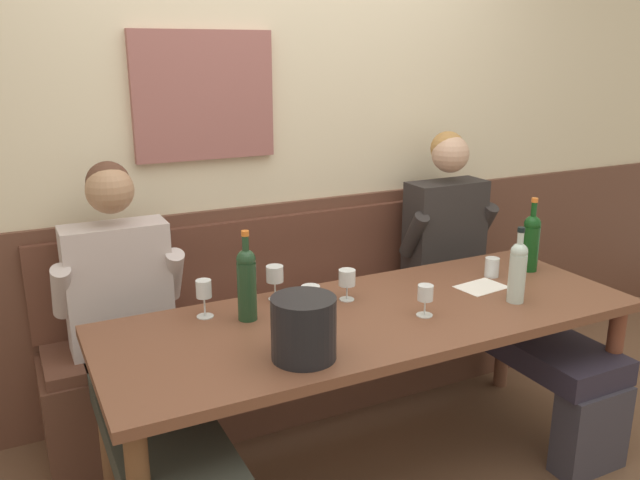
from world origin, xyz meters
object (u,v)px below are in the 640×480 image
(person_center_left_seat, at_px, (486,281))
(wine_glass_near_bucket, at_px, (347,279))
(wine_bottle_clear_water, at_px, (247,282))
(dining_table, at_px, (374,331))
(wine_bottle_amber_mid, at_px, (531,241))
(water_tumbler_left, at_px, (492,267))
(wine_bottle_green_tall, at_px, (518,270))
(wine_glass_center_rear, at_px, (275,275))
(wine_glass_center_front, at_px, (204,291))
(wine_glass_right_end, at_px, (311,296))
(wall_bench, at_px, (303,349))
(person_left_seat, at_px, (139,353))
(ice_bucket, at_px, (304,328))
(wine_glass_mid_right, at_px, (425,295))

(person_center_left_seat, xyz_separation_m, wine_glass_near_bucket, (-0.87, -0.14, 0.19))
(person_center_left_seat, distance_m, wine_bottle_clear_water, 1.35)
(dining_table, relative_size, wine_bottle_amber_mid, 6.16)
(wine_bottle_clear_water, distance_m, water_tumbler_left, 1.19)
(water_tumbler_left, bearing_deg, wine_bottle_green_tall, -113.19)
(person_center_left_seat, distance_m, wine_glass_center_rear, 1.16)
(wine_glass_center_rear, bearing_deg, wine_glass_center_front, -171.53)
(wine_glass_right_end, height_order, wine_glass_near_bucket, wine_glass_right_end)
(wine_glass_near_bucket, bearing_deg, wall_bench, 86.63)
(person_left_seat, xyz_separation_m, ice_bucket, (0.45, -0.53, 0.23))
(wine_bottle_clear_water, distance_m, wine_glass_right_end, 0.25)
(wine_glass_mid_right, relative_size, wine_glass_near_bucket, 0.96)
(wall_bench, distance_m, wine_glass_center_front, 0.93)
(wine_bottle_amber_mid, height_order, wine_bottle_green_tall, wine_bottle_amber_mid)
(wine_glass_right_end, distance_m, wine_glass_center_rear, 0.25)
(person_center_left_seat, relative_size, wine_bottle_green_tall, 4.17)
(ice_bucket, height_order, wine_bottle_green_tall, wine_bottle_green_tall)
(ice_bucket, xyz_separation_m, wine_glass_near_bucket, (0.39, 0.40, -0.02))
(wine_glass_near_bucket, bearing_deg, water_tumbler_left, -3.36)
(ice_bucket, height_order, wine_glass_near_bucket, ice_bucket)
(wine_bottle_amber_mid, bearing_deg, wine_glass_mid_right, -163.17)
(wine_bottle_clear_water, height_order, wine_glass_center_rear, wine_bottle_clear_water)
(wall_bench, height_order, wine_glass_center_rear, wall_bench)
(wine_glass_near_bucket, bearing_deg, wine_glass_center_rear, 152.56)
(wine_glass_center_rear, height_order, water_tumbler_left, wine_glass_center_rear)
(person_center_left_seat, distance_m, ice_bucket, 1.39)
(person_left_seat, distance_m, wine_glass_mid_right, 1.13)
(person_center_left_seat, bearing_deg, wine_glass_near_bucket, -170.82)
(wine_glass_right_end, bearing_deg, ice_bucket, -119.81)
(ice_bucket, xyz_separation_m, wine_bottle_amber_mid, (1.34, 0.35, 0.04))
(dining_table, bearing_deg, wine_bottle_amber_mid, 7.40)
(ice_bucket, xyz_separation_m, wine_glass_center_rear, (0.12, 0.54, -0.00))
(wine_bottle_amber_mid, bearing_deg, person_center_left_seat, 112.89)
(wall_bench, bearing_deg, person_center_left_seat, -23.34)
(wall_bench, distance_m, wine_glass_right_end, 0.86)
(dining_table, bearing_deg, person_center_left_seat, 20.50)
(person_center_left_seat, height_order, wine_glass_center_front, person_center_left_seat)
(ice_bucket, bearing_deg, dining_table, 28.52)
(wine_glass_center_rear, distance_m, water_tumbler_left, 1.02)
(ice_bucket, bearing_deg, wine_glass_center_front, 111.74)
(wine_bottle_amber_mid, distance_m, wine_glass_center_rear, 1.24)
(wine_glass_center_rear, distance_m, wine_glass_center_front, 0.32)
(person_left_seat, height_order, wine_bottle_green_tall, person_left_seat)
(wine_glass_center_rear, bearing_deg, wine_bottle_amber_mid, -8.95)
(wine_glass_mid_right, bearing_deg, wall_bench, 101.62)
(wine_glass_center_front, bearing_deg, person_left_seat, 171.25)
(dining_table, relative_size, water_tumbler_left, 24.40)
(person_left_seat, relative_size, wine_glass_right_end, 9.67)
(person_left_seat, xyz_separation_m, water_tumbler_left, (1.58, -0.17, 0.16))
(person_left_seat, distance_m, wine_glass_center_front, 0.35)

